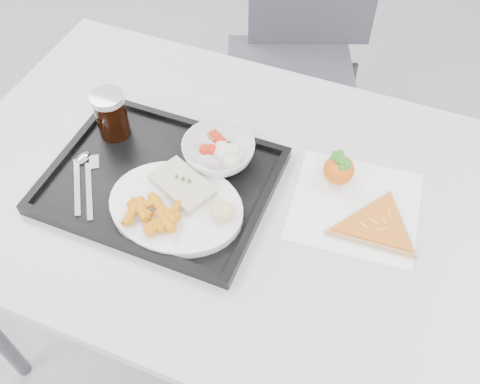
# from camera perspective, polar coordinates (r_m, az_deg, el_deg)

# --- Properties ---
(table) EXTENTS (1.20, 0.80, 0.75)m
(table) POSITION_cam_1_polar(r_m,az_deg,el_deg) (1.16, -1.37, -1.42)
(table) COLOR silver
(table) RESTS_ON ground
(chair) EXTENTS (0.54, 0.55, 0.93)m
(chair) POSITION_cam_1_polar(r_m,az_deg,el_deg) (1.83, 6.39, 15.51)
(chair) COLOR #3C3C44
(chair) RESTS_ON ground
(tray) EXTENTS (0.45, 0.35, 0.03)m
(tray) POSITION_cam_1_polar(r_m,az_deg,el_deg) (1.12, -8.43, 1.12)
(tray) COLOR black
(tray) RESTS_ON table
(dinner_plate) EXTENTS (0.27, 0.27, 0.02)m
(dinner_plate) POSITION_cam_1_polar(r_m,az_deg,el_deg) (1.05, -6.83, -1.60)
(dinner_plate) COLOR white
(dinner_plate) RESTS_ON tray
(fish_fillet) EXTENTS (0.15, 0.12, 0.02)m
(fish_fillet) POSITION_cam_1_polar(r_m,az_deg,el_deg) (1.06, -6.17, 0.80)
(fish_fillet) COLOR beige
(fish_fillet) RESTS_ON dinner_plate
(bread_roll) EXTENTS (0.06, 0.05, 0.03)m
(bread_roll) POSITION_cam_1_polar(r_m,az_deg,el_deg) (1.01, -1.92, -2.07)
(bread_roll) COLOR beige
(bread_roll) RESTS_ON dinner_plate
(salad_bowl) EXTENTS (0.15, 0.15, 0.05)m
(salad_bowl) POSITION_cam_1_polar(r_m,az_deg,el_deg) (1.12, -2.29, 4.36)
(salad_bowl) COLOR white
(salad_bowl) RESTS_ON tray
(cola_glass) EXTENTS (0.07, 0.07, 0.11)m
(cola_glass) POSITION_cam_1_polar(r_m,az_deg,el_deg) (1.18, -13.60, 8.10)
(cola_glass) COLOR black
(cola_glass) RESTS_ON tray
(cutlery) EXTENTS (0.13, 0.16, 0.01)m
(cutlery) POSITION_cam_1_polar(r_m,az_deg,el_deg) (1.15, -16.29, 1.66)
(cutlery) COLOR silver
(cutlery) RESTS_ON tray
(napkin) EXTENTS (0.27, 0.26, 0.00)m
(napkin) POSITION_cam_1_polar(r_m,az_deg,el_deg) (1.10, 12.15, -1.46)
(napkin) COLOR white
(napkin) RESTS_ON table
(tangerine) EXTENTS (0.08, 0.08, 0.07)m
(tangerine) POSITION_cam_1_polar(r_m,az_deg,el_deg) (1.11, 10.51, 2.36)
(tangerine) COLOR orange
(tangerine) RESTS_ON napkin
(pizza_slice) EXTENTS (0.29, 0.29, 0.02)m
(pizza_slice) POSITION_cam_1_polar(r_m,az_deg,el_deg) (1.07, 14.40, -3.53)
(pizza_slice) COLOR tan
(pizza_slice) RESTS_ON napkin
(carrot_pile) EXTENTS (0.11, 0.09, 0.03)m
(carrot_pile) POSITION_cam_1_polar(r_m,az_deg,el_deg) (1.02, -9.25, -2.34)
(carrot_pile) COLOR orange
(carrot_pile) RESTS_ON dinner_plate
(salad_contents) EXTENTS (0.09, 0.08, 0.03)m
(salad_contents) POSITION_cam_1_polar(r_m,az_deg,el_deg) (1.11, -1.88, 4.59)
(salad_contents) COLOR red
(salad_contents) RESTS_ON salad_bowl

